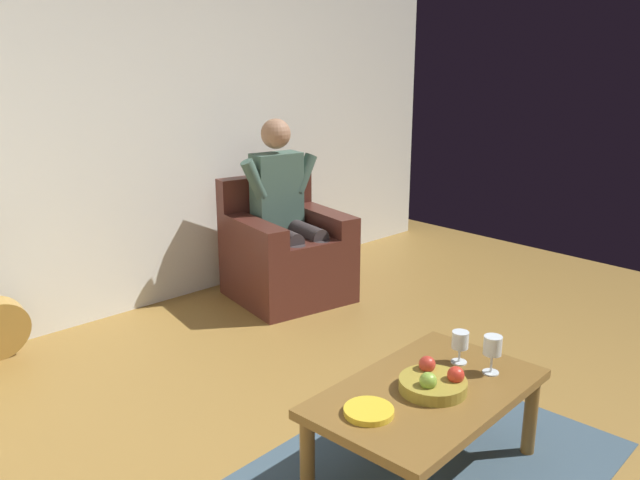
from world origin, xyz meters
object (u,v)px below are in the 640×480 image
person_seated (285,206)px  wine_glass_far (460,342)px  wine_glass_near (493,348)px  fruit_bowl (434,382)px  coffee_table (427,401)px  decorative_dish (369,411)px  armchair (285,255)px

person_seated → wine_glass_far: 2.07m
wine_glass_near → wine_glass_far: size_ratio=1.16×
person_seated → fruit_bowl: 2.25m
coffee_table → fruit_bowl: 0.09m
coffee_table → fruit_bowl: size_ratio=3.76×
coffee_table → wine_glass_far: bearing=-170.6°
wine_glass_near → decorative_dish: bearing=-12.5°
armchair → wine_glass_near: 2.22m
coffee_table → wine_glass_near: size_ratio=6.09×
armchair → coffee_table: 2.23m
coffee_table → wine_glass_near: wine_glass_near is taller
wine_glass_far → decorative_dish: wine_glass_far is taller
armchair → person_seated: 0.36m
wine_glass_far → person_seated: bearing=-109.2°
person_seated → decorative_dish: (1.29, 1.96, -0.26)m
wine_glass_far → decorative_dish: 0.61m
wine_glass_near → wine_glass_far: (0.02, -0.15, -0.02)m
wine_glass_near → fruit_bowl: bearing=-15.0°
person_seated → fruit_bowl: person_seated is taller
armchair → coffee_table: bearing=74.0°
armchair → wine_glass_far: 2.08m
person_seated → fruit_bowl: (0.96, 2.02, -0.24)m
armchair → wine_glass_far: bearing=80.5°
coffee_table → decorative_dish: size_ratio=5.38×
armchair → fruit_bowl: (0.96, 2.03, 0.13)m
fruit_bowl → coffee_table: bearing=-76.7°
armchair → coffee_table: armchair is taller
wine_glass_near → fruit_bowl: 0.32m
fruit_bowl → wine_glass_near: bearing=165.0°
person_seated → fruit_bowl: bearing=74.3°
coffee_table → decorative_dish: decorative_dish is taller
wine_glass_far → decorative_dish: bearing=1.2°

